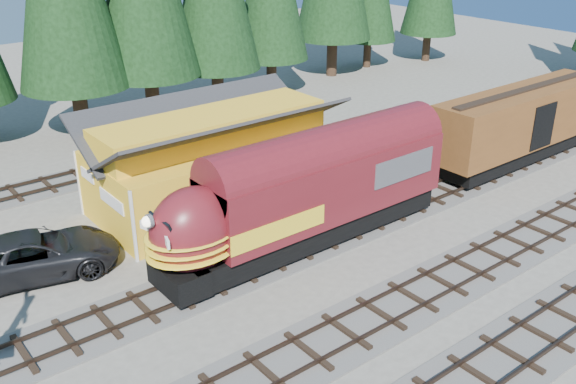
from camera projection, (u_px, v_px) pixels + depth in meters
ground at (355, 288)px, 26.14m from camera, size 120.00×120.00×0.00m
track_siding at (438, 193)px, 34.63m from camera, size 68.00×3.20×0.33m
track_main_south at (537, 233)px, 30.35m from camera, size 68.00×3.20×0.33m
depot at (214, 149)px, 32.41m from camera, size 12.80×7.00×5.30m
locomotive at (299, 200)px, 28.15m from camera, size 15.24×3.03×4.14m
boxcar at (521, 123)px, 37.64m from camera, size 13.33×2.86×4.19m
pickup_truck_a at (36, 255)px, 26.75m from camera, size 7.36×4.68×1.89m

